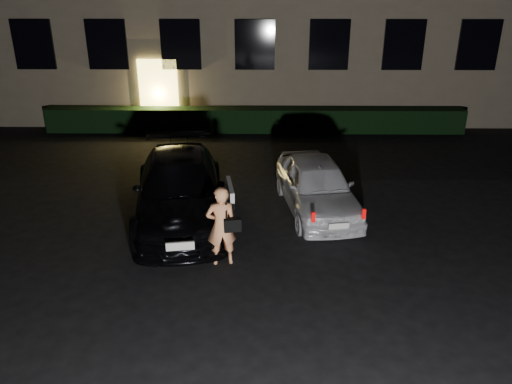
{
  "coord_description": "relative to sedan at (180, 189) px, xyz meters",
  "views": [
    {
      "loc": [
        0.26,
        -7.13,
        5.07
      ],
      "look_at": [
        0.15,
        2.0,
        1.19
      ],
      "focal_mm": 35.0,
      "sensor_mm": 36.0,
      "label": 1
    }
  ],
  "objects": [
    {
      "name": "sedan",
      "position": [
        0.0,
        0.0,
        0.0
      ],
      "size": [
        2.7,
        5.13,
        1.42
      ],
      "rotation": [
        0.0,
        0.0,
        0.15
      ],
      "color": "black",
      "rests_on": "ground"
    },
    {
      "name": "ground",
      "position": [
        1.59,
        -3.32,
        -0.71
      ],
      "size": [
        80.0,
        80.0,
        0.0
      ],
      "primitive_type": "plane",
      "color": "black",
      "rests_on": "ground"
    },
    {
      "name": "hatch",
      "position": [
        3.15,
        0.42,
        -0.08
      ],
      "size": [
        2.04,
        3.9,
        1.27
      ],
      "rotation": [
        0.0,
        0.0,
        0.15
      ],
      "color": "white",
      "rests_on": "ground"
    },
    {
      "name": "hedge",
      "position": [
        1.59,
        7.18,
        -0.28
      ],
      "size": [
        15.0,
        0.7,
        0.85
      ],
      "primitive_type": "cube",
      "color": "black",
      "rests_on": "ground"
    },
    {
      "name": "man",
      "position": [
        1.1,
        -2.04,
        0.09
      ],
      "size": [
        0.71,
        0.49,
        1.6
      ],
      "rotation": [
        0.0,
        0.0,
        3.33
      ],
      "color": "#FFA267",
      "rests_on": "ground"
    }
  ]
}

